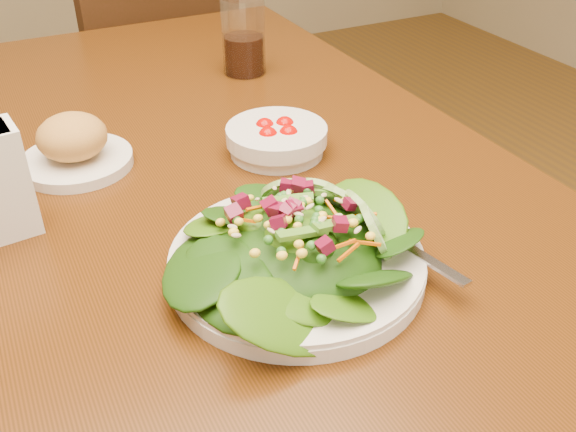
# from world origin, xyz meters

# --- Properties ---
(dining_table) EXTENTS (0.90, 1.40, 0.75)m
(dining_table) POSITION_xyz_m (0.00, 0.00, 0.65)
(dining_table) COLOR #4C240A
(dining_table) RESTS_ON ground_plane
(chair_far) EXTENTS (0.55, 0.56, 0.98)m
(chair_far) POSITION_xyz_m (0.22, 0.98, 0.52)
(chair_far) COLOR black
(chair_far) RESTS_ON ground_plane
(salad_plate) EXTENTS (0.27, 0.27, 0.08)m
(salad_plate) POSITION_xyz_m (0.07, -0.22, 0.78)
(salad_plate) COLOR silver
(salad_plate) RESTS_ON dining_table
(bread_plate) EXTENTS (0.15, 0.15, 0.08)m
(bread_plate) POSITION_xyz_m (-0.10, 0.12, 0.78)
(bread_plate) COLOR silver
(bread_plate) RESTS_ON dining_table
(tomato_bowl) EXTENTS (0.14, 0.14, 0.05)m
(tomato_bowl) POSITION_xyz_m (0.16, 0.03, 0.77)
(tomato_bowl) COLOR silver
(tomato_bowl) RESTS_ON dining_table
(drinking_glass) EXTENTS (0.08, 0.08, 0.13)m
(drinking_glass) POSITION_xyz_m (0.24, 0.33, 0.81)
(drinking_glass) COLOR silver
(drinking_glass) RESTS_ON dining_table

